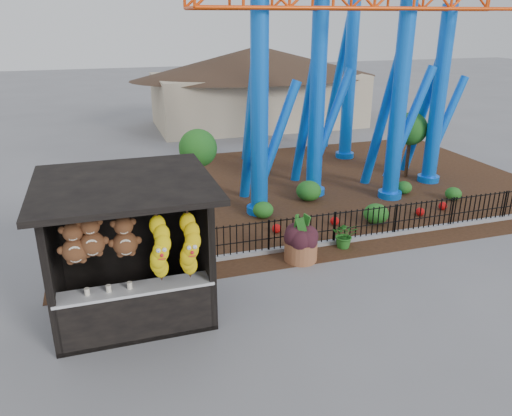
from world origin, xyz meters
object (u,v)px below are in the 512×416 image
object	(u,v)px
prize_booth	(130,254)
potted_plant	(345,235)
roller_coaster	(338,8)
terracotta_planter	(301,251)

from	to	relation	value
prize_booth	potted_plant	world-z (taller)	prize_booth
roller_coaster	potted_plant	size ratio (longest dim) A/B	13.91
potted_plant	prize_booth	bearing A→B (deg)	-139.97
roller_coaster	terracotta_planter	world-z (taller)	roller_coaster
terracotta_planter	potted_plant	world-z (taller)	potted_plant
roller_coaster	potted_plant	distance (m)	8.47
roller_coaster	potted_plant	bearing A→B (deg)	-111.19
prize_booth	potted_plant	xyz separation A→B (m)	(5.98, 1.81, -1.15)
potted_plant	terracotta_planter	bearing A→B (deg)	-143.83
prize_booth	terracotta_planter	distance (m)	4.89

